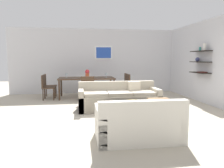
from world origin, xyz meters
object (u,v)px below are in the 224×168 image
wine_glass_right_far (106,74)px  coffee_table (131,111)px  dining_chair_left_far (48,84)px  dining_chair_left_near (46,86)px  dining_chair_right_near (125,84)px  candle_jar (139,101)px  loveseat_white (138,124)px  dining_table (87,79)px  dining_chair_right_far (123,83)px  sofa_beige (119,99)px  centerpiece_vase (87,73)px  apple_on_coffee_table (121,103)px  dining_chair_foot (88,87)px  wine_glass_right_near (107,74)px  wine_glass_left_far (66,75)px  decorative_bowl (133,102)px

wine_glass_right_far → coffee_table: bearing=-86.3°
dining_chair_left_far → dining_chair_left_near: size_ratio=1.00×
dining_chair_right_near → candle_jar: bearing=-95.5°
loveseat_white → dining_table: bearing=99.8°
loveseat_white → wine_glass_right_far: wine_glass_right_far is taller
dining_chair_right_far → wine_glass_right_far: size_ratio=5.75×
sofa_beige → dining_chair_right_far: (0.58, 2.28, 0.21)m
coffee_table → centerpiece_vase: size_ratio=3.88×
coffee_table → apple_on_coffee_table: bearing=-167.9°
apple_on_coffee_table → dining_chair_right_far: bearing=78.1°
candle_jar → centerpiece_vase: bearing=109.9°
candle_jar → dining_chair_right_near: (0.28, 2.91, 0.08)m
apple_on_coffee_table → dining_chair_foot: size_ratio=0.09×
dining_chair_foot → loveseat_white: bearing=-77.7°
dining_chair_right_far → wine_glass_right_near: 0.86m
apple_on_coffee_table → centerpiece_vase: (-0.69, 3.20, 0.49)m
wine_glass_left_far → wine_glass_right_near: wine_glass_right_near is taller
dining_chair_left_far → dining_chair_foot: same height
decorative_bowl → wine_glass_right_near: bearing=95.5°
dining_table → wine_glass_right_near: (0.74, -0.13, 0.19)m
loveseat_white → dining_chair_foot: 3.68m
candle_jar → dining_chair_right_near: size_ratio=0.09×
candle_jar → dining_chair_right_near: 2.93m
dining_chair_foot → centerpiece_vase: (0.03, 0.91, 0.41)m
decorative_bowl → candle_jar: (0.12, -0.02, 0.01)m
sofa_beige → dining_chair_left_far: (-2.30, 2.28, 0.21)m
dining_chair_right_near → wine_glass_right_far: bearing=153.0°
sofa_beige → coffee_table: sofa_beige is taller
coffee_table → centerpiece_vase: centerpiece_vase is taller
wine_glass_right_near → centerpiece_vase: bearing=170.5°
dining_chair_foot → centerpiece_vase: 1.00m
decorative_bowl → apple_on_coffee_table: bearing=-165.1°
wine_glass_right_far → wine_glass_left_far: bearing=180.0°
wine_glass_left_far → wine_glass_right_far: bearing=0.0°
dining_chair_left_near → dining_chair_right_far: (2.88, 0.46, 0.00)m
dining_chair_right_near → dining_chair_right_far: same height
loveseat_white → dining_chair_right_near: size_ratio=1.70×
dining_chair_foot → wine_glass_right_near: wine_glass_right_near is taller
wine_glass_right_far → wine_glass_right_near: (-0.00, -0.25, 0.02)m
decorative_bowl → dining_chair_right_near: (0.41, 2.89, 0.09)m
decorative_bowl → candle_jar: size_ratio=4.76×
wine_glass_right_near → decorative_bowl: bearing=-84.5°
wine_glass_right_far → wine_glass_right_near: 0.25m
dining_chair_foot → dining_chair_right_far: 1.84m
dining_chair_left_far → wine_glass_right_far: (2.18, -0.10, 0.35)m
dining_chair_left_far → wine_glass_right_far: wine_glass_right_far is taller
sofa_beige → wine_glass_right_near: (-0.12, 1.93, 0.58)m
apple_on_coffee_table → wine_glass_right_near: (0.03, 3.08, 0.46)m
dining_chair_right_near → dining_chair_left_near: 2.88m
wine_glass_right_far → centerpiece_vase: size_ratio=0.50×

